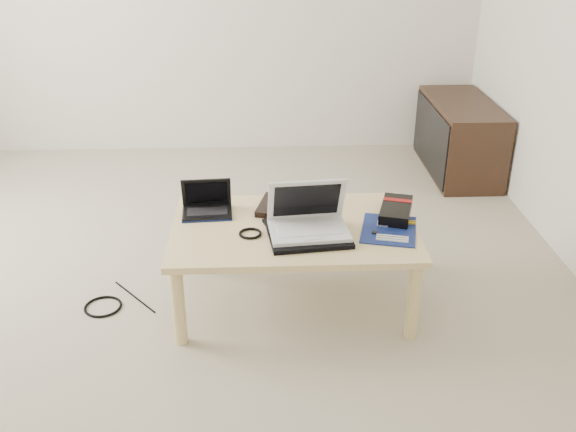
{
  "coord_description": "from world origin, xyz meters",
  "views": [
    {
      "loc": [
        0.41,
        -2.72,
        1.72
      ],
      "look_at": [
        0.52,
        -0.15,
        0.45
      ],
      "focal_mm": 40.0,
      "sensor_mm": 36.0,
      "label": 1
    }
  ],
  "objects_px": {
    "media_cabinet": "(458,137)",
    "netbook": "(207,206)",
    "white_laptop": "(308,220)",
    "gpu_box": "(396,211)",
    "coffee_table": "(294,236)"
  },
  "relations": [
    {
      "from": "coffee_table",
      "to": "white_laptop",
      "type": "relative_size",
      "value": 3.04
    },
    {
      "from": "coffee_table",
      "to": "white_laptop",
      "type": "bearing_deg",
      "value": -50.77
    },
    {
      "from": "white_laptop",
      "to": "coffee_table",
      "type": "bearing_deg",
      "value": 129.23
    },
    {
      "from": "coffee_table",
      "to": "media_cabinet",
      "type": "distance_m",
      "value": 2.01
    },
    {
      "from": "gpu_box",
      "to": "coffee_table",
      "type": "bearing_deg",
      "value": -170.24
    },
    {
      "from": "media_cabinet",
      "to": "netbook",
      "type": "height_order",
      "value": "netbook"
    },
    {
      "from": "media_cabinet",
      "to": "netbook",
      "type": "relative_size",
      "value": 3.74
    },
    {
      "from": "white_laptop",
      "to": "gpu_box",
      "type": "bearing_deg",
      "value": 20.3
    },
    {
      "from": "media_cabinet",
      "to": "white_laptop",
      "type": "bearing_deg",
      "value": -124.88
    },
    {
      "from": "media_cabinet",
      "to": "gpu_box",
      "type": "xyz_separation_m",
      "value": [
        -0.74,
        -1.51,
        0.18
      ]
    },
    {
      "from": "white_laptop",
      "to": "gpu_box",
      "type": "height_order",
      "value": "white_laptop"
    },
    {
      "from": "coffee_table",
      "to": "gpu_box",
      "type": "xyz_separation_m",
      "value": [
        0.48,
        0.08,
        0.08
      ]
    },
    {
      "from": "coffee_table",
      "to": "media_cabinet",
      "type": "height_order",
      "value": "media_cabinet"
    },
    {
      "from": "gpu_box",
      "to": "netbook",
      "type": "bearing_deg",
      "value": 175.06
    },
    {
      "from": "media_cabinet",
      "to": "gpu_box",
      "type": "height_order",
      "value": "media_cabinet"
    }
  ]
}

